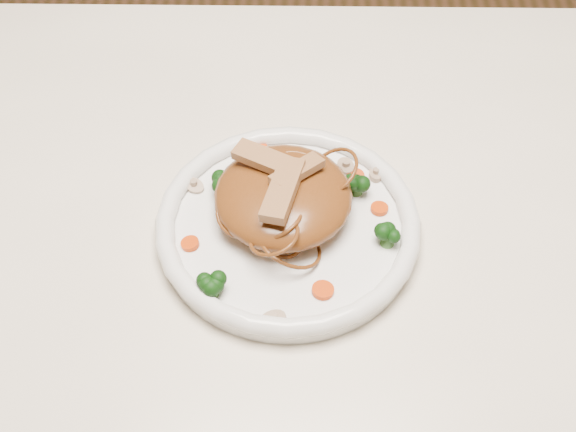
{
  "coord_description": "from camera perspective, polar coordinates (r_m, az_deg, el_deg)",
  "views": [
    {
      "loc": [
        0.0,
        -0.5,
        1.39
      ],
      "look_at": [
        -0.0,
        0.01,
        0.78
      ],
      "focal_mm": 49.44,
      "sensor_mm": 36.0,
      "label": 1
    }
  ],
  "objects": [
    {
      "name": "broccoli_1",
      "position": [
        0.83,
        -4.72,
        2.33
      ],
      "size": [
        0.02,
        0.02,
        0.03
      ],
      "primitive_type": null,
      "rotation": [
        0.0,
        0.0,
        0.01
      ],
      "color": "#0D370B",
      "rests_on": "plate"
    },
    {
      "name": "noodle_mound",
      "position": [
        0.8,
        -0.34,
        1.44
      ],
      "size": [
        0.16,
        0.16,
        0.05
      ],
      "primitive_type": "ellipsoid",
      "rotation": [
        0.0,
        0.0,
        -0.17
      ],
      "color": "brown",
      "rests_on": "plate"
    },
    {
      "name": "mushroom_0",
      "position": [
        0.74,
        -1.06,
        -7.42
      ],
      "size": [
        0.03,
        0.03,
        0.01
      ],
      "primitive_type": "cylinder",
      "rotation": [
        0.0,
        0.0,
        0.22
      ],
      "color": "#C6B094",
      "rests_on": "plate"
    },
    {
      "name": "broccoli_3",
      "position": [
        0.79,
        7.22,
        -1.39
      ],
      "size": [
        0.03,
        0.03,
        0.03
      ],
      "primitive_type": null,
      "rotation": [
        0.0,
        0.0,
        -0.4
      ],
      "color": "#0D370B",
      "rests_on": "plate"
    },
    {
      "name": "chicken_b",
      "position": [
        0.79,
        -1.54,
        4.06
      ],
      "size": [
        0.07,
        0.05,
        0.01
      ],
      "primitive_type": "cube",
      "rotation": [
        0.0,
        0.0,
        2.63
      ],
      "color": "#B57D55",
      "rests_on": "noodle_mound"
    },
    {
      "name": "carrot_2",
      "position": [
        0.82,
        6.59,
        0.54
      ],
      "size": [
        0.02,
        0.02,
        0.0
      ],
      "primitive_type": "cylinder",
      "rotation": [
        0.0,
        0.0,
        0.15
      ],
      "color": "red",
      "rests_on": "plate"
    },
    {
      "name": "chicken_c",
      "position": [
        0.76,
        -0.38,
        1.9
      ],
      "size": [
        0.04,
        0.08,
        0.01
      ],
      "primitive_type": "cube",
      "rotation": [
        0.0,
        0.0,
        4.45
      ],
      "color": "#B57D55",
      "rests_on": "noodle_mound"
    },
    {
      "name": "carrot_3",
      "position": [
        0.87,
        -2.16,
        4.83
      ],
      "size": [
        0.03,
        0.03,
        0.0
      ],
      "primitive_type": "cylinder",
      "rotation": [
        0.0,
        0.0,
        -0.38
      ],
      "color": "red",
      "rests_on": "plate"
    },
    {
      "name": "plate",
      "position": [
        0.81,
        0.0,
        -0.99
      ],
      "size": [
        0.33,
        0.33,
        0.02
      ],
      "primitive_type": "cylinder",
      "rotation": [
        0.0,
        0.0,
        0.26
      ],
      "color": "white",
      "rests_on": "table"
    },
    {
      "name": "carrot_0",
      "position": [
        0.85,
        4.9,
        2.86
      ],
      "size": [
        0.02,
        0.02,
        0.0
      ],
      "primitive_type": "cylinder",
      "rotation": [
        0.0,
        0.0,
        -0.06
      ],
      "color": "red",
      "rests_on": "plate"
    },
    {
      "name": "broccoli_0",
      "position": [
        0.83,
        4.97,
        2.42
      ],
      "size": [
        0.03,
        0.03,
        0.03
      ],
      "primitive_type": null,
      "rotation": [
        0.0,
        0.0,
        0.21
      ],
      "color": "#0D370B",
      "rests_on": "plate"
    },
    {
      "name": "mushroom_2",
      "position": [
        0.84,
        -6.77,
        2.17
      ],
      "size": [
        0.03,
        0.03,
        0.01
      ],
      "primitive_type": "cylinder",
      "rotation": [
        0.0,
        0.0,
        -0.53
      ],
      "color": "#C6B094",
      "rests_on": "plate"
    },
    {
      "name": "carrot_4",
      "position": [
        0.76,
        2.52,
        -5.35
      ],
      "size": [
        0.03,
        0.03,
        0.0
      ],
      "primitive_type": "cylinder",
      "rotation": [
        0.0,
        0.0,
        0.27
      ],
      "color": "red",
      "rests_on": "plate"
    },
    {
      "name": "chicken_a",
      "position": [
        0.78,
        0.65,
        3.24
      ],
      "size": [
        0.06,
        0.05,
        0.01
      ],
      "primitive_type": "cube",
      "rotation": [
        0.0,
        0.0,
        0.73
      ],
      "color": "#B57D55",
      "rests_on": "noodle_mound"
    },
    {
      "name": "mushroom_1",
      "position": [
        0.85,
        6.33,
        3.0
      ],
      "size": [
        0.02,
        0.02,
        0.01
      ],
      "primitive_type": "cylinder",
      "rotation": [
        0.0,
        0.0,
        1.54
      ],
      "color": "#C6B094",
      "rests_on": "plate"
    },
    {
      "name": "broccoli_2",
      "position": [
        0.75,
        -5.58,
        -4.99
      ],
      "size": [
        0.03,
        0.03,
        0.03
      ],
      "primitive_type": null,
      "rotation": [
        0.0,
        0.0,
        0.18
      ],
      "color": "#0D370B",
      "rests_on": "plate"
    },
    {
      "name": "table",
      "position": [
        0.89,
        0.29,
        -5.62
      ],
      "size": [
        1.2,
        0.8,
        0.75
      ],
      "color": "white",
      "rests_on": "ground"
    },
    {
      "name": "carrot_1",
      "position": [
        0.79,
        -7.06,
        -1.98
      ],
      "size": [
        0.02,
        0.02,
        0.0
      ],
      "primitive_type": "cylinder",
      "rotation": [
        0.0,
        0.0,
        -0.19
      ],
      "color": "red",
      "rests_on": "plate"
    },
    {
      "name": "mushroom_3",
      "position": [
        0.86,
        4.18,
        3.55
      ],
      "size": [
        0.03,
        0.03,
        0.01
      ],
      "primitive_type": "cylinder",
      "rotation": [
        0.0,
        0.0,
        1.87
      ],
      "color": "#C6B094",
      "rests_on": "plate"
    }
  ]
}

